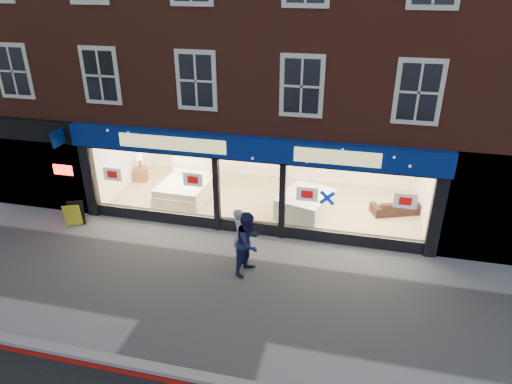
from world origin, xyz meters
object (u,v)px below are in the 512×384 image
(sofa, at_px, (396,206))
(pedestrian_blue, at_px, (249,243))
(display_bed, at_px, (186,188))
(mattress_stack, at_px, (306,204))
(pedestrian_grey, at_px, (240,234))
(a_board, at_px, (74,214))

(sofa, height_order, pedestrian_blue, pedestrian_blue)
(display_bed, xyz_separation_m, pedestrian_blue, (3.36, -3.90, 0.48))
(display_bed, relative_size, sofa, 1.33)
(mattress_stack, xyz_separation_m, sofa, (3.00, 0.80, -0.13))
(sofa, xyz_separation_m, pedestrian_blue, (-4.10, -4.33, 0.58))
(mattress_stack, relative_size, pedestrian_grey, 1.41)
(display_bed, relative_size, a_board, 2.68)
(mattress_stack, xyz_separation_m, a_board, (-7.30, -2.36, -0.06))
(pedestrian_blue, bearing_deg, pedestrian_grey, 52.74)
(display_bed, xyz_separation_m, pedestrian_grey, (2.95, -3.30, 0.35))
(a_board, bearing_deg, pedestrian_grey, -27.72)
(pedestrian_grey, bearing_deg, display_bed, 26.88)
(a_board, height_order, pedestrian_grey, pedestrian_grey)
(a_board, distance_m, pedestrian_grey, 5.83)
(sofa, bearing_deg, pedestrian_blue, 24.66)
(a_board, xyz_separation_m, pedestrian_grey, (5.79, -0.57, 0.38))
(mattress_stack, height_order, pedestrian_blue, pedestrian_blue)
(mattress_stack, xyz_separation_m, pedestrian_blue, (-1.10, -3.53, 0.45))
(sofa, height_order, pedestrian_grey, pedestrian_grey)
(mattress_stack, bearing_deg, pedestrian_blue, -107.29)
(display_bed, distance_m, a_board, 3.94)
(display_bed, height_order, pedestrian_blue, pedestrian_blue)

